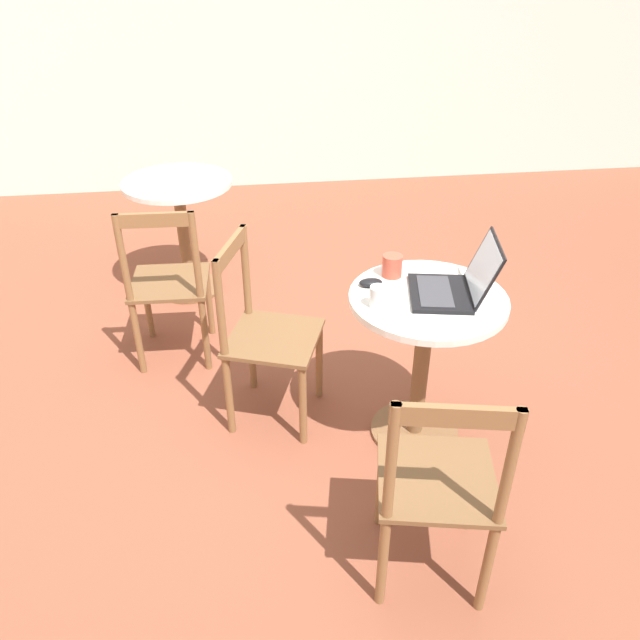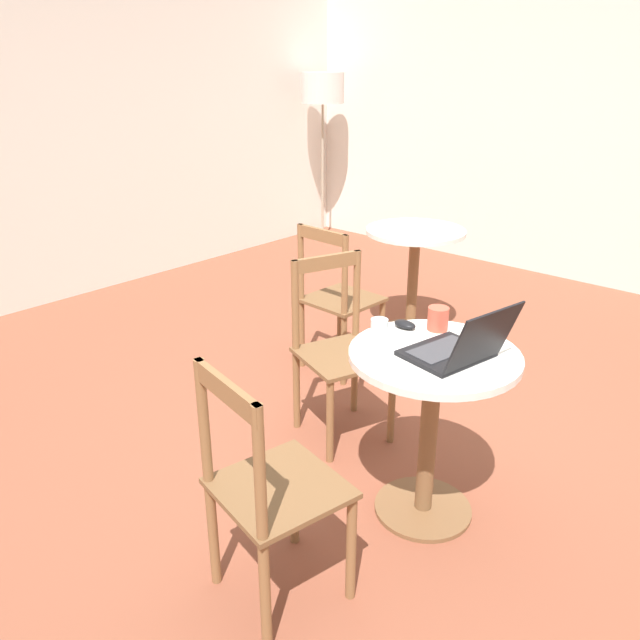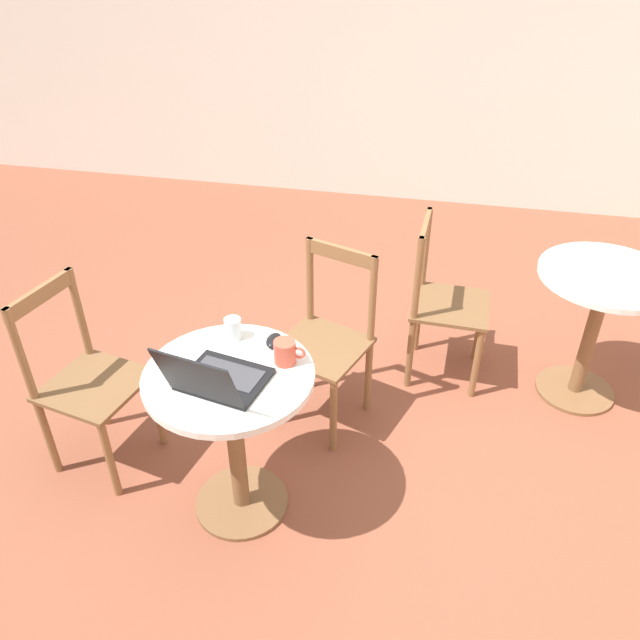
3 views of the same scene
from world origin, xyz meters
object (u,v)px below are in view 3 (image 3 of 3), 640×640
Objects in this scene: cafe_table_mid at (599,308)px; mug at (286,352)px; laptop at (216,379)px; mouse at (274,340)px; chair_mid_left at (442,303)px; drinking_glass at (233,328)px; chair_near_back at (326,342)px; cafe_table_near at (233,413)px; chair_near_left at (87,382)px.

mug reaches higher than cafe_table_mid.
laptop is 0.35m from mouse.
chair_mid_left is 2.37× the size of laptop.
mug reaches higher than drinking_glass.
chair_near_back is at bearing 74.92° from mouse.
chair_mid_left is (-0.77, 0.03, -0.09)m from cafe_table_mid.
laptop reaches higher than mouse.
cafe_table_near is 5.94× the size of mug.
cafe_table_near is 0.73m from chair_near_back.
chair_near_left is 10.09× the size of drinking_glass.
mug is 0.28m from drinking_glass.
drinking_glass reaches higher than cafe_table_mid.
mug is (0.21, 0.21, -0.00)m from laptop.
chair_near_left is at bearing -146.85° from chair_mid_left.
mouse is (0.13, 0.32, -0.03)m from laptop.
cafe_table_mid is 0.82× the size of chair_near_back.
chair_mid_left is 1.29m from drinking_glass.
chair_near_left reaches higher than drinking_glass.
chair_near_back is 2.37× the size of laptop.
chair_near_left is 0.92m from mouse.
laptop reaches higher than drinking_glass.
chair_near_back is at bearing -138.79° from chair_mid_left.
chair_near_back is 1.00× the size of chair_mid_left.
mug is at bearing -2.45° from chair_near_left.
laptop is (0.74, -0.25, 0.35)m from chair_near_left.
cafe_table_mid is 1.95× the size of laptop.
cafe_table_near is 1.00× the size of cafe_table_mid.
chair_mid_left is (0.78, 1.15, -0.09)m from cafe_table_near.
chair_near_left is 1.00× the size of chair_mid_left.
drinking_glass is (-0.84, -0.92, 0.34)m from chair_mid_left.
laptop reaches higher than chair_near_left.
chair_near_back reaches higher than cafe_table_mid.
drinking_glass is (-0.25, 0.12, -0.00)m from mug.
drinking_glass is (-1.60, -0.89, 0.25)m from cafe_table_mid.
drinking_glass is (-0.17, 0.01, 0.03)m from mouse.
mug is (-0.58, -1.04, 0.35)m from chair_mid_left.
cafe_table_mid is 0.82× the size of chair_mid_left.
chair_near_back reaches higher than mug.
mouse is (0.87, 0.07, 0.31)m from chair_near_left.
chair_near_left is 0.78m from drinking_glass.
drinking_glass is (0.69, 0.07, 0.34)m from chair_near_left.
chair_near_left is (-0.99, -0.53, 0.00)m from chair_near_back.
mouse is (-1.43, -0.90, 0.22)m from cafe_table_mid.
chair_near_back is 0.57m from mouse.
cafe_table_mid is at bearing 22.87° from chair_near_left.
chair_near_back is 9.12× the size of mouse.
mug is (0.08, -0.11, 0.03)m from mouse.
mug is (-1.35, -1.01, 0.25)m from cafe_table_mid.
chair_near_back is 7.23× the size of mug.
laptop is at bearing -141.89° from cafe_table_mid.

